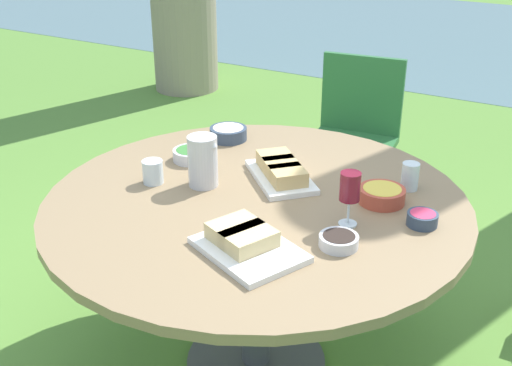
# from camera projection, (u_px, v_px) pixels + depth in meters

# --- Properties ---
(ground_plane) EXTENTS (40.00, 40.00, 0.00)m
(ground_plane) POSITION_uv_depth(u_px,v_px,m) (256.00, 361.00, 2.53)
(ground_plane) COLOR #5B8C38
(dining_table) EXTENTS (1.48, 1.48, 0.72)m
(dining_table) POSITION_uv_depth(u_px,v_px,m) (256.00, 221.00, 2.26)
(dining_table) COLOR #4C4C51
(dining_table) RESTS_ON ground_plane
(chair_near_right) EXTENTS (0.49, 0.47, 0.89)m
(chair_near_right) POSITION_uv_depth(u_px,v_px,m) (354.00, 128.00, 3.41)
(chair_near_right) COLOR #2D6B38
(chair_near_right) RESTS_ON ground_plane
(water_pitcher) EXTENTS (0.11, 0.11, 0.19)m
(water_pitcher) POSITION_uv_depth(u_px,v_px,m) (203.00, 161.00, 2.28)
(water_pitcher) COLOR silver
(water_pitcher) RESTS_ON dining_table
(wine_glass) EXTENTS (0.07, 0.07, 0.18)m
(wine_glass) POSITION_uv_depth(u_px,v_px,m) (350.00, 189.00, 2.00)
(wine_glass) COLOR silver
(wine_glass) RESTS_ON dining_table
(platter_bread_main) EXTENTS (0.38, 0.34, 0.07)m
(platter_bread_main) POSITION_uv_depth(u_px,v_px,m) (245.00, 242.00, 1.91)
(platter_bread_main) COLOR white
(platter_bread_main) RESTS_ON dining_table
(platter_charcuterie) EXTENTS (0.37, 0.36, 0.07)m
(platter_charcuterie) POSITION_uv_depth(u_px,v_px,m) (281.00, 171.00, 2.35)
(platter_charcuterie) COLOR white
(platter_charcuterie) RESTS_ON dining_table
(bowl_fries) EXTENTS (0.16, 0.16, 0.05)m
(bowl_fries) POSITION_uv_depth(u_px,v_px,m) (382.00, 194.00, 2.19)
(bowl_fries) COLOR #B74733
(bowl_fries) RESTS_ON dining_table
(bowl_salad) EXTENTS (0.14, 0.14, 0.05)m
(bowl_salad) POSITION_uv_depth(u_px,v_px,m) (191.00, 154.00, 2.52)
(bowl_salad) COLOR silver
(bowl_salad) RESTS_ON dining_table
(bowl_olives) EXTENTS (0.12, 0.12, 0.04)m
(bowl_olives) POSITION_uv_depth(u_px,v_px,m) (339.00, 240.00, 1.93)
(bowl_olives) COLOR silver
(bowl_olives) RESTS_ON dining_table
(bowl_dip_red) EXTENTS (0.10, 0.10, 0.04)m
(bowl_dip_red) POSITION_uv_depth(u_px,v_px,m) (422.00, 218.00, 2.04)
(bowl_dip_red) COLOR #334256
(bowl_dip_red) RESTS_ON dining_table
(bowl_dip_cream) EXTENTS (0.16, 0.16, 0.05)m
(bowl_dip_cream) POSITION_uv_depth(u_px,v_px,m) (228.00, 133.00, 2.71)
(bowl_dip_cream) COLOR #334256
(bowl_dip_cream) RESTS_ON dining_table
(cup_water_near) EXTENTS (0.06, 0.06, 0.10)m
(cup_water_near) POSITION_uv_depth(u_px,v_px,m) (410.00, 176.00, 2.27)
(cup_water_near) COLOR silver
(cup_water_near) RESTS_ON dining_table
(cup_water_far) EXTENTS (0.08, 0.08, 0.09)m
(cup_water_far) POSITION_uv_depth(u_px,v_px,m) (153.00, 172.00, 2.32)
(cup_water_far) COLOR silver
(cup_water_far) RESTS_ON dining_table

